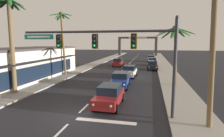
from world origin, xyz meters
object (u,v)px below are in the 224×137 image
at_px(sedan_parked_nearest_kerb, 152,62).
at_px(storefront_strip_left, 16,65).
at_px(sedan_parked_mid_kerb, 152,65).
at_px(palm_left_nearest, 11,30).
at_px(sedan_third_in_queue, 121,80).
at_px(sedan_lead_at_stop_bar, 109,95).
at_px(sedan_oncoming_far, 118,62).
at_px(sedan_fifth_in_queue, 129,71).
at_px(palm_right_second, 175,39).
at_px(town_gateway_arch, 137,44).
at_px(palm_left_second, 62,30).
at_px(traffic_signal_mast, 118,47).
at_px(palm_right_nearest, 214,8).
at_px(sedan_parked_far_kerb, 151,58).

height_order(sedan_parked_nearest_kerb, storefront_strip_left, storefront_strip_left).
xyz_separation_m(sedan_parked_mid_kerb, storefront_strip_left, (-17.31, -14.14, 1.31)).
height_order(sedan_parked_mid_kerb, palm_left_nearest, palm_left_nearest).
distance_m(sedan_third_in_queue, palm_left_nearest, 12.11).
relative_size(sedan_lead_at_stop_bar, sedan_oncoming_far, 1.00).
distance_m(sedan_fifth_in_queue, palm_left_nearest, 16.02).
bearing_deg(palm_right_second, town_gateway_arch, 99.00).
bearing_deg(town_gateway_arch, sedan_lead_at_stop_bar, -88.16).
xyz_separation_m(sedan_third_in_queue, sedan_parked_nearest_kerb, (3.62, 20.69, 0.00)).
distance_m(sedan_third_in_queue, sedan_parked_mid_kerb, 14.79).
height_order(sedan_lead_at_stop_bar, palm_left_second, palm_left_second).
xyz_separation_m(traffic_signal_mast, palm_right_nearest, (5.44, -0.89, 2.18)).
bearing_deg(town_gateway_arch, traffic_signal_mast, -87.23).
xyz_separation_m(sedan_parked_mid_kerb, palm_left_second, (-13.50, -8.52, 6.02)).
bearing_deg(sedan_oncoming_far, palm_right_nearest, -69.70).
height_order(sedan_oncoming_far, palm_right_second, palm_right_second).
xyz_separation_m(sedan_lead_at_stop_bar, palm_left_second, (-10.00, 12.18, 6.02)).
bearing_deg(sedan_third_in_queue, traffic_signal_mast, -82.15).
height_order(sedan_third_in_queue, sedan_fifth_in_queue, same).
bearing_deg(palm_right_nearest, sedan_oncoming_far, 110.30).
distance_m(sedan_third_in_queue, sedan_parked_far_kerb, 29.22).
bearing_deg(sedan_parked_mid_kerb, storefront_strip_left, -140.76).
bearing_deg(sedan_parked_nearest_kerb, sedan_parked_far_kerb, 91.27).
relative_size(sedan_lead_at_stop_bar, palm_right_second, 0.64).
relative_size(sedan_parked_far_kerb, palm_left_second, 0.47).
distance_m(sedan_oncoming_far, palm_right_nearest, 29.60).
bearing_deg(sedan_parked_far_kerb, palm_right_nearest, -85.30).
relative_size(sedan_fifth_in_queue, sedan_parked_far_kerb, 1.01).
height_order(storefront_strip_left, town_gateway_arch, town_gateway_arch).
bearing_deg(palm_left_second, sedan_fifth_in_queue, 3.19).
bearing_deg(palm_left_nearest, palm_left_second, 91.16).
bearing_deg(sedan_parked_nearest_kerb, sedan_lead_at_stop_bar, -97.33).
xyz_separation_m(sedan_oncoming_far, sedan_parked_mid_kerb, (7.13, -3.76, 0.00)).
relative_size(sedan_third_in_queue, sedan_parked_mid_kerb, 1.00).
relative_size(sedan_fifth_in_queue, sedan_oncoming_far, 1.01).
height_order(palm_left_second, town_gateway_arch, palm_left_second).
height_order(sedan_oncoming_far, palm_left_nearest, palm_left_nearest).
distance_m(sedan_parked_far_kerb, palm_right_nearest, 38.71).
relative_size(palm_right_nearest, storefront_strip_left, 0.44).
height_order(sedan_parked_nearest_kerb, palm_right_nearest, palm_right_nearest).
height_order(sedan_fifth_in_queue, sedan_parked_nearest_kerb, same).
xyz_separation_m(traffic_signal_mast, sedan_parked_nearest_kerb, (2.49, 28.89, -3.86)).
bearing_deg(town_gateway_arch, sedan_parked_far_kerb, -76.07).
height_order(sedan_oncoming_far, palm_left_second, palm_left_second).
bearing_deg(palm_left_second, sedan_parked_nearest_kerb, 47.83).
bearing_deg(sedan_parked_mid_kerb, sedan_lead_at_stop_bar, -99.59).
xyz_separation_m(sedan_oncoming_far, storefront_strip_left, (-10.18, -17.89, 1.31)).
height_order(palm_right_second, town_gateway_arch, town_gateway_arch).
xyz_separation_m(traffic_signal_mast, palm_left_nearest, (-10.77, 3.17, 1.46)).
height_order(sedan_parked_far_kerb, palm_left_nearest, palm_left_nearest).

